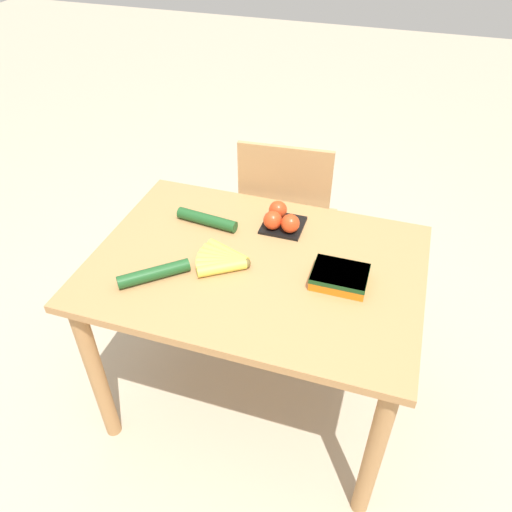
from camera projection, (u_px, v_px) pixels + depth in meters
The scene contains 8 objects.
ground_plane at pixel (256, 394), 2.19m from camera, with size 12.00×12.00×0.00m, color #B7A88E.
dining_table at pixel (256, 288), 1.79m from camera, with size 1.13×0.81×0.76m.
chair at pixel (287, 227), 2.32m from camera, with size 0.45×0.43×0.96m.
banana_bunch at pixel (224, 260), 1.69m from camera, with size 0.18×0.19×0.04m.
tomato_pack at pixel (280, 219), 1.85m from camera, with size 0.15×0.15×0.08m.
carrot_bag at pixel (340, 276), 1.62m from camera, with size 0.18×0.14×0.05m.
cucumber_near at pixel (207, 220), 1.87m from camera, with size 0.24×0.07×0.04m.
cucumber_far at pixel (154, 273), 1.64m from camera, with size 0.21×0.19×0.04m.
Camera 1 is at (0.40, -1.25, 1.86)m, focal length 35.00 mm.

